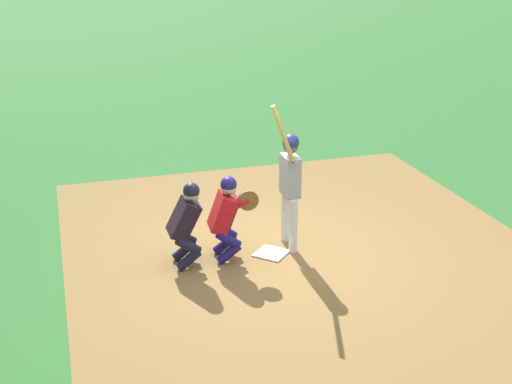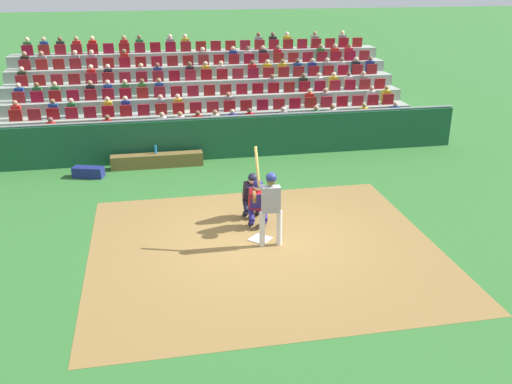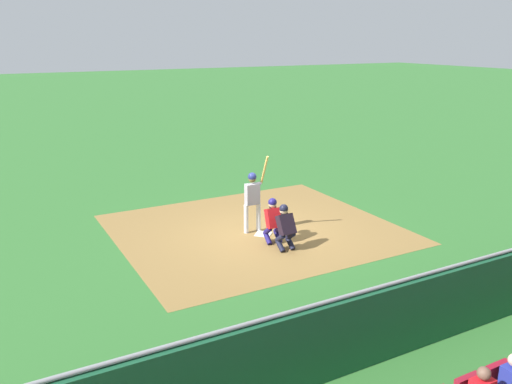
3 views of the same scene
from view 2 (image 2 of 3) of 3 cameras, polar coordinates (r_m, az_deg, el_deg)
The scene contains 11 objects.
ground_plane at distance 13.47m, azimuth 0.43°, elevation -4.82°, with size 160.00×160.00×0.00m, color #306B2D.
infield_dirt_patch at distance 13.03m, azimuth 0.87°, elevation -5.77°, with size 7.93×7.06×0.01m, color olive.
home_plate_marker at distance 13.46m, azimuth 0.43°, elevation -4.76°, with size 0.44×0.44×0.02m, color white.
batter_at_plate at distance 12.74m, azimuth 1.47°, elevation -0.88°, with size 0.59×0.53×2.32m.
catcher_crouching at distance 13.77m, azimuth 0.14°, elevation -0.89°, with size 0.49×0.72×1.30m.
home_plate_umpire at distance 14.33m, azimuth -0.40°, elevation -0.10°, with size 0.46×0.48×1.27m.
dugout_wall at distance 19.09m, azimuth -3.34°, elevation 5.50°, with size 16.52×0.24×1.46m.
dugout_bench at distance 18.55m, azimuth -9.95°, elevation 3.16°, with size 2.94×0.40×0.44m, color brown.
water_bottle_on_bench at distance 18.51m, azimuth -10.12°, elevation 4.26°, with size 0.07×0.07×0.27m, color blue.
equipment_duffel_bag at distance 18.14m, azimuth -16.60°, elevation 1.94°, with size 0.93×0.36×0.33m, color navy.
bleacher_stand at distance 24.07m, azimuth -5.08°, elevation 9.59°, with size 15.85×5.79×3.39m.
Camera 2 is at (2.39, 11.82, 6.01)m, focal length 39.56 mm.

